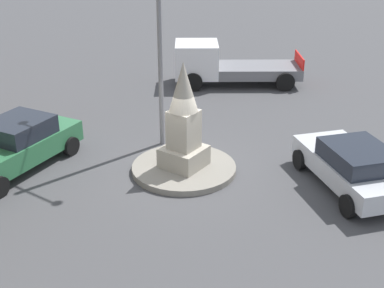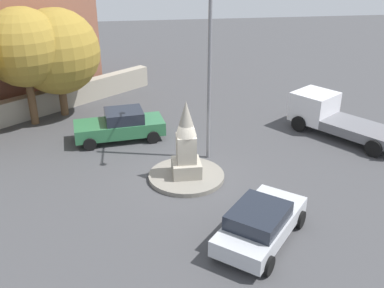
{
  "view_description": "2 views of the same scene",
  "coord_description": "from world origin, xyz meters",
  "px_view_note": "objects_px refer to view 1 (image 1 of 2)",
  "views": [
    {
      "loc": [
        -8.45,
        11.6,
        7.49
      ],
      "look_at": [
        -0.74,
        0.61,
        1.36
      ],
      "focal_mm": 47.83,
      "sensor_mm": 36.0,
      "label": 1
    },
    {
      "loc": [
        -16.6,
        2.02,
        9.54
      ],
      "look_at": [
        0.52,
        -0.32,
        1.37
      ],
      "focal_mm": 41.29,
      "sensor_mm": 36.0,
      "label": 2
    }
  ],
  "objects_px": {
    "monument": "(184,122)",
    "car_silver_parked_right": "(353,165)",
    "truck_white_waiting": "(222,64)",
    "car_green_passing": "(16,145)"
  },
  "relations": [
    {
      "from": "monument",
      "to": "car_silver_parked_right",
      "type": "relative_size",
      "value": 0.77
    },
    {
      "from": "monument",
      "to": "car_green_passing",
      "type": "xyz_separation_m",
      "value": [
        4.49,
        2.83,
        -0.9
      ]
    },
    {
      "from": "car_silver_parked_right",
      "to": "truck_white_waiting",
      "type": "bearing_deg",
      "value": -36.76
    },
    {
      "from": "monument",
      "to": "truck_white_waiting",
      "type": "distance_m",
      "value": 9.11
    },
    {
      "from": "monument",
      "to": "truck_white_waiting",
      "type": "relative_size",
      "value": 0.57
    },
    {
      "from": "monument",
      "to": "car_green_passing",
      "type": "relative_size",
      "value": 0.71
    },
    {
      "from": "car_green_passing",
      "to": "truck_white_waiting",
      "type": "bearing_deg",
      "value": -93.67
    },
    {
      "from": "monument",
      "to": "car_silver_parked_right",
      "type": "bearing_deg",
      "value": -157.33
    },
    {
      "from": "car_green_passing",
      "to": "truck_white_waiting",
      "type": "relative_size",
      "value": 0.79
    },
    {
      "from": "car_silver_parked_right",
      "to": "monument",
      "type": "bearing_deg",
      "value": 22.67
    }
  ]
}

